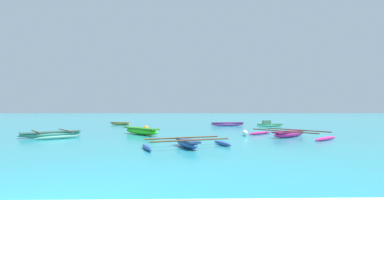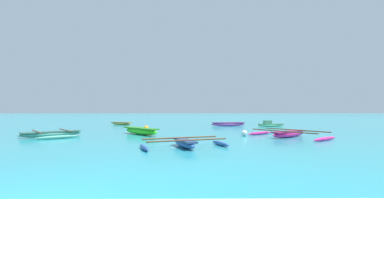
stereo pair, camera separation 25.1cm
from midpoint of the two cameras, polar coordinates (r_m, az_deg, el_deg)
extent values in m
ellipsoid|color=#3CD622|center=(17.63, -10.88, -0.70)|extent=(2.98, 3.08, 0.47)
cube|color=#2D821F|center=(17.61, -10.89, -0.07)|extent=(2.76, 2.85, 0.08)
ellipsoid|color=teal|center=(18.14, -28.40, -1.17)|extent=(3.22, 2.79, 0.35)
cube|color=#366155|center=(18.13, -28.41, -0.75)|extent=(2.98, 2.59, 0.08)
cylinder|color=brown|center=(18.30, -25.95, -0.44)|extent=(2.01, 2.46, 0.07)
cylinder|color=brown|center=(17.99, -30.93, -0.68)|extent=(2.01, 2.46, 0.07)
ellipsoid|color=teal|center=(19.67, -29.27, -1.04)|extent=(1.96, 1.64, 0.20)
ellipsoid|color=teal|center=(16.63, -27.36, -1.82)|extent=(1.96, 1.64, 0.20)
ellipsoid|color=gold|center=(29.45, -15.10, 0.98)|extent=(2.65, 1.74, 0.32)
cube|color=olive|center=(29.44, -15.11, 1.21)|extent=(2.45, 1.63, 0.08)
ellipsoid|color=#7FE29F|center=(26.77, 17.39, 0.62)|extent=(2.78, 0.73, 0.30)
cube|color=#528964|center=(26.77, 17.39, 0.85)|extent=(2.56, 0.69, 0.08)
cube|color=#528964|center=(26.62, 16.72, 1.28)|extent=(0.80, 0.47, 0.33)
ellipsoid|color=#2E59A2|center=(11.41, -1.08, -3.45)|extent=(1.26, 2.30, 0.37)
cube|color=navy|center=(11.39, -1.08, -2.73)|extent=(1.18, 2.12, 0.08)
cylinder|color=brown|center=(10.91, -0.18, -2.72)|extent=(3.38, 1.31, 0.07)
cylinder|color=brown|center=(11.86, -1.91, -2.17)|extent=(3.38, 1.31, 0.07)
ellipsoid|color=#2E59A2|center=(12.14, 6.91, -3.42)|extent=(0.75, 1.60, 0.20)
ellipsoid|color=#2E59A2|center=(10.95, -9.95, -4.26)|extent=(0.75, 1.60, 0.20)
ellipsoid|color=#BB4CB1|center=(26.61, 8.35, 0.84)|extent=(3.62, 1.10, 0.39)
cube|color=#74366E|center=(26.60, 8.35, 1.18)|extent=(3.33, 1.04, 0.08)
ellipsoid|color=#E62481|center=(16.74, 21.12, -1.27)|extent=(2.90, 2.38, 0.39)
cube|color=#8B2153|center=(16.73, 21.14, -0.74)|extent=(2.68, 2.21, 0.08)
cylinder|color=brown|center=(17.35, 22.38, -0.41)|extent=(2.67, 3.49, 0.07)
cylinder|color=brown|center=(16.11, 19.80, -0.67)|extent=(2.67, 3.49, 0.07)
ellipsoid|color=#E62481|center=(17.96, 15.21, -1.10)|extent=(2.04, 1.62, 0.20)
ellipsoid|color=#E62481|center=(15.75, 27.85, -2.14)|extent=(2.04, 1.62, 0.20)
sphere|color=orange|center=(20.37, -9.81, -0.07)|extent=(0.45, 0.45, 0.45)
sphere|color=white|center=(16.75, 11.97, -1.11)|extent=(0.38, 0.38, 0.38)
camera|label=1|loc=(0.13, -89.64, 0.03)|focal=24.00mm
camera|label=2|loc=(0.13, 90.36, -0.03)|focal=24.00mm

